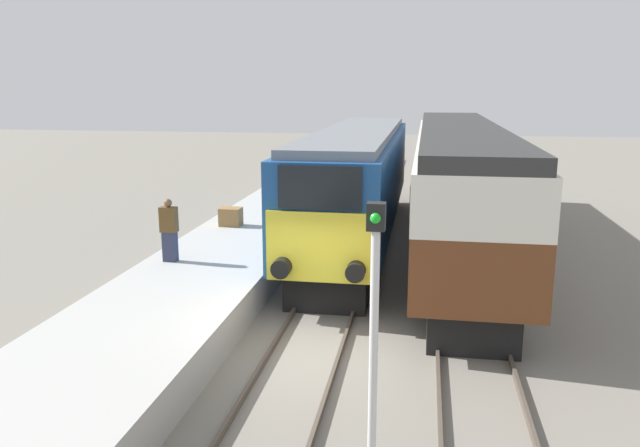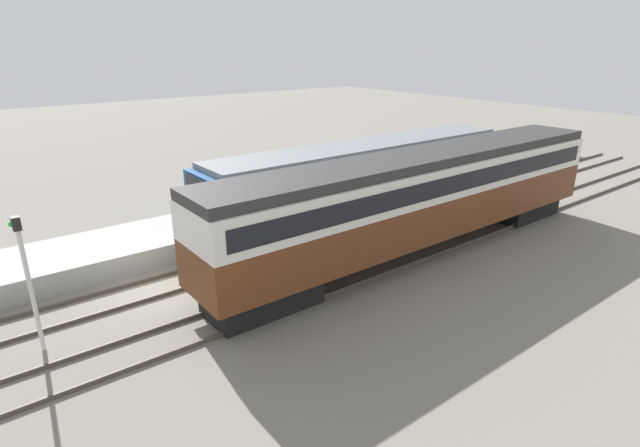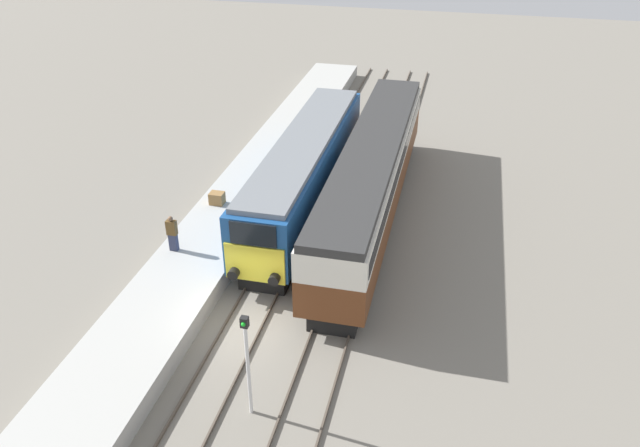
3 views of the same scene
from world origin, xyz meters
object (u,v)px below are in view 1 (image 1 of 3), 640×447
person_on_platform (169,230)px  luggage_crate (231,217)px  signal_post (374,322)px  passenger_carriage (458,174)px  locomotive (358,179)px

person_on_platform → luggage_crate: (0.27, 4.42, -0.54)m
person_on_platform → signal_post: signal_post is taller
passenger_carriage → person_on_platform: size_ratio=11.47×
locomotive → signal_post: 13.73m
passenger_carriage → person_on_platform: (-7.70, -6.24, -0.83)m
luggage_crate → signal_post: bearing=-64.0°
passenger_carriage → signal_post: (-1.70, -13.57, -0.16)m
locomotive → luggage_crate: bearing=-155.2°
passenger_carriage → person_on_platform: 9.95m
signal_post → luggage_crate: signal_post is taller
locomotive → signal_post: locomotive is taller
person_on_platform → passenger_carriage: bearing=39.0°
locomotive → passenger_carriage: size_ratio=0.84×
passenger_carriage → luggage_crate: size_ratio=27.60×
passenger_carriage → signal_post: passenger_carriage is taller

